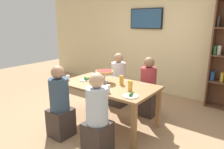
{
  "coord_description": "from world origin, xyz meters",
  "views": [
    {
      "loc": [
        2.07,
        -2.65,
        1.78
      ],
      "look_at": [
        0.0,
        0.1,
        0.89
      ],
      "focal_mm": 32.83,
      "sensor_mm": 36.0,
      "label": 1
    }
  ],
  "objects_px": {
    "beer_glass_amber_tall": "(122,80)",
    "cutlery_knife_far": "(124,80)",
    "beer_glass_amber_short": "(130,86)",
    "cutlery_fork_near": "(145,84)",
    "water_glass_clear_far": "(68,78)",
    "deep_dish_pizza_stand": "(105,73)",
    "water_glass_clear_spare": "(108,89)",
    "salad_plate_near_diner": "(131,96)",
    "salad_plate_far_diner": "(86,79)",
    "dining_table": "(109,89)",
    "cutlery_fork_far": "(100,91)",
    "diner_far_left": "(118,83)",
    "cutlery_knife_near": "(106,76)",
    "television": "(146,19)",
    "diner_near_right": "(97,120)",
    "diner_far_right": "(148,91)",
    "diner_near_left": "(60,107)",
    "water_glass_clear_near": "(96,76)"
  },
  "relations": [
    {
      "from": "television",
      "to": "cutlery_knife_near",
      "type": "height_order",
      "value": "television"
    },
    {
      "from": "deep_dish_pizza_stand",
      "to": "water_glass_clear_far",
      "type": "distance_m",
      "value": 0.72
    },
    {
      "from": "salad_plate_near_diner",
      "to": "salad_plate_far_diner",
      "type": "relative_size",
      "value": 1.13
    },
    {
      "from": "diner_far_left",
      "to": "beer_glass_amber_tall",
      "type": "bearing_deg",
      "value": 38.86
    },
    {
      "from": "cutlery_fork_near",
      "to": "diner_near_right",
      "type": "bearing_deg",
      "value": 76.87
    },
    {
      "from": "salad_plate_near_diner",
      "to": "cutlery_fork_far",
      "type": "xyz_separation_m",
      "value": [
        -0.51,
        -0.08,
        -0.01
      ]
    },
    {
      "from": "beer_glass_amber_tall",
      "to": "water_glass_clear_far",
      "type": "distance_m",
      "value": 1.02
    },
    {
      "from": "beer_glass_amber_tall",
      "to": "salad_plate_near_diner",
      "type": "bearing_deg",
      "value": -42.85
    },
    {
      "from": "beer_glass_amber_tall",
      "to": "cutlery_knife_far",
      "type": "height_order",
      "value": "beer_glass_amber_tall"
    },
    {
      "from": "diner_near_right",
      "to": "diner_far_left",
      "type": "xyz_separation_m",
      "value": [
        -0.74,
        1.54,
        0.0
      ]
    },
    {
      "from": "water_glass_clear_far",
      "to": "water_glass_clear_spare",
      "type": "distance_m",
      "value": 1.01
    },
    {
      "from": "deep_dish_pizza_stand",
      "to": "beer_glass_amber_tall",
      "type": "distance_m",
      "value": 0.33
    },
    {
      "from": "cutlery_fork_far",
      "to": "cutlery_knife_far",
      "type": "relative_size",
      "value": 1.0
    },
    {
      "from": "water_glass_clear_spare",
      "to": "cutlery_fork_far",
      "type": "xyz_separation_m",
      "value": [
        -0.14,
        -0.02,
        -0.06
      ]
    },
    {
      "from": "water_glass_clear_far",
      "to": "deep_dish_pizza_stand",
      "type": "bearing_deg",
      "value": 23.53
    },
    {
      "from": "cutlery_knife_near",
      "to": "diner_near_left",
      "type": "bearing_deg",
      "value": 83.22
    },
    {
      "from": "beer_glass_amber_short",
      "to": "water_glass_clear_far",
      "type": "height_order",
      "value": "beer_glass_amber_short"
    },
    {
      "from": "diner_near_right",
      "to": "beer_glass_amber_tall",
      "type": "height_order",
      "value": "diner_near_right"
    },
    {
      "from": "cutlery_fork_near",
      "to": "water_glass_clear_far",
      "type": "bearing_deg",
      "value": 18.46
    },
    {
      "from": "cutlery_fork_far",
      "to": "cutlery_knife_far",
      "type": "height_order",
      "value": "same"
    },
    {
      "from": "beer_glass_amber_short",
      "to": "water_glass_clear_near",
      "type": "distance_m",
      "value": 0.95
    },
    {
      "from": "diner_near_left",
      "to": "cutlery_fork_far",
      "type": "xyz_separation_m",
      "value": [
        0.47,
        0.41,
        0.25
      ]
    },
    {
      "from": "dining_table",
      "to": "cutlery_fork_far",
      "type": "relative_size",
      "value": 9.11
    },
    {
      "from": "cutlery_knife_near",
      "to": "cutlery_fork_far",
      "type": "relative_size",
      "value": 1.0
    },
    {
      "from": "salad_plate_near_diner",
      "to": "water_glass_clear_spare",
      "type": "distance_m",
      "value": 0.38
    },
    {
      "from": "cutlery_knife_far",
      "to": "beer_glass_amber_short",
      "type": "bearing_deg",
      "value": 138.65
    },
    {
      "from": "deep_dish_pizza_stand",
      "to": "water_glass_clear_near",
      "type": "relative_size",
      "value": 3.65
    },
    {
      "from": "diner_far_left",
      "to": "salad_plate_near_diner",
      "type": "xyz_separation_m",
      "value": [
        0.98,
        -1.08,
        0.26
      ]
    },
    {
      "from": "deep_dish_pizza_stand",
      "to": "cutlery_fork_near",
      "type": "distance_m",
      "value": 0.72
    },
    {
      "from": "diner_near_left",
      "to": "water_glass_clear_near",
      "type": "height_order",
      "value": "diner_near_left"
    },
    {
      "from": "beer_glass_amber_short",
      "to": "water_glass_clear_spare",
      "type": "bearing_deg",
      "value": -134.24
    },
    {
      "from": "television",
      "to": "cutlery_knife_far",
      "type": "height_order",
      "value": "television"
    },
    {
      "from": "television",
      "to": "salad_plate_near_diner",
      "type": "xyz_separation_m",
      "value": [
        1.07,
        -2.39,
        -1.1
      ]
    },
    {
      "from": "diner_far_left",
      "to": "cutlery_knife_near",
      "type": "height_order",
      "value": "diner_far_left"
    },
    {
      "from": "diner_far_left",
      "to": "cutlery_knife_near",
      "type": "relative_size",
      "value": 6.39
    },
    {
      "from": "water_glass_clear_far",
      "to": "cutlery_knife_far",
      "type": "xyz_separation_m",
      "value": [
        0.84,
        0.6,
        -0.04
      ]
    },
    {
      "from": "water_glass_clear_far",
      "to": "cutlery_fork_far",
      "type": "xyz_separation_m",
      "value": [
        0.87,
        -0.12,
        -0.04
      ]
    },
    {
      "from": "diner_near_left",
      "to": "cutlery_fork_far",
      "type": "relative_size",
      "value": 6.39
    },
    {
      "from": "water_glass_clear_spare",
      "to": "cutlery_fork_near",
      "type": "bearing_deg",
      "value": 69.51
    },
    {
      "from": "deep_dish_pizza_stand",
      "to": "water_glass_clear_spare",
      "type": "xyz_separation_m",
      "value": [
        0.37,
        -0.37,
        -0.12
      ]
    },
    {
      "from": "diner_far_left",
      "to": "salad_plate_far_diner",
      "type": "height_order",
      "value": "diner_far_left"
    },
    {
      "from": "dining_table",
      "to": "diner_far_left",
      "type": "bearing_deg",
      "value": 114.0
    },
    {
      "from": "cutlery_fork_far",
      "to": "diner_near_right",
      "type": "bearing_deg",
      "value": -35.82
    },
    {
      "from": "diner_far_right",
      "to": "diner_near_left",
      "type": "xyz_separation_m",
      "value": [
        -0.74,
        -1.52,
        0.0
      ]
    },
    {
      "from": "diner_far_left",
      "to": "deep_dish_pizza_stand",
      "type": "distance_m",
      "value": 0.9
    },
    {
      "from": "dining_table",
      "to": "beer_glass_amber_short",
      "type": "xyz_separation_m",
      "value": [
        0.5,
        -0.09,
        0.17
      ]
    },
    {
      "from": "cutlery_knife_near",
      "to": "diner_near_right",
      "type": "bearing_deg",
      "value": 117.26
    },
    {
      "from": "diner_far_right",
      "to": "water_glass_clear_near",
      "type": "xyz_separation_m",
      "value": [
        -0.8,
        -0.6,
        0.3
      ]
    },
    {
      "from": "beer_glass_amber_tall",
      "to": "cutlery_knife_near",
      "type": "relative_size",
      "value": 0.87
    },
    {
      "from": "beer_glass_amber_tall",
      "to": "cutlery_fork_far",
      "type": "distance_m",
      "value": 0.49
    }
  ]
}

